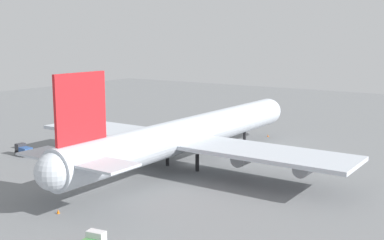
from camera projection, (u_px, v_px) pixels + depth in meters
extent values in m
plane|color=slate|center=(192.00, 164.00, 93.52)|extent=(286.96, 286.96, 0.00)
cylinder|color=silver|center=(192.00, 133.00, 92.47)|extent=(66.04, 6.22, 6.22)
sphere|color=silver|center=(268.00, 111.00, 119.31)|extent=(6.10, 6.10, 6.10)
sphere|color=silver|center=(54.00, 172.00, 65.63)|extent=(5.29, 5.29, 5.29)
cube|color=red|center=(81.00, 108.00, 68.56)|extent=(9.25, 0.50, 9.96)
cube|color=silver|center=(101.00, 164.00, 65.92)|extent=(5.94, 9.34, 0.36)
cube|color=silver|center=(52.00, 154.00, 71.46)|extent=(5.94, 9.34, 0.36)
cube|color=silver|center=(265.00, 153.00, 80.45)|extent=(11.23, 30.30, 0.70)
cube|color=silver|center=(114.00, 131.00, 99.43)|extent=(11.23, 30.30, 0.70)
cylinder|color=gray|center=(244.00, 157.00, 84.08)|extent=(4.98, 2.61, 2.61)
cylinder|color=gray|center=(306.00, 167.00, 77.82)|extent=(4.98, 2.61, 2.61)
cylinder|color=gray|center=(135.00, 140.00, 97.99)|extent=(4.98, 2.61, 2.61)
cylinder|color=gray|center=(95.00, 134.00, 104.24)|extent=(4.98, 2.61, 2.61)
cylinder|color=black|center=(245.00, 138.00, 110.43)|extent=(0.70, 0.70, 3.13)
cylinder|color=black|center=(197.00, 163.00, 88.66)|extent=(0.70, 0.70, 3.13)
cylinder|color=black|center=(167.00, 158.00, 92.48)|extent=(0.70, 0.70, 3.13)
cube|color=silver|center=(96.00, 239.00, 55.50)|extent=(1.51, 2.33, 2.00)
cube|color=silver|center=(218.00, 126.00, 127.17)|extent=(2.55, 2.09, 1.73)
cube|color=#B21E19|center=(208.00, 126.00, 128.14)|extent=(3.04, 4.08, 1.17)
cylinder|color=black|center=(216.00, 130.00, 126.27)|extent=(0.47, 0.86, 0.82)
cylinder|color=black|center=(218.00, 128.00, 128.50)|extent=(0.47, 0.86, 0.82)
cylinder|color=black|center=(204.00, 129.00, 127.41)|extent=(0.47, 0.86, 0.82)
cylinder|color=black|center=(207.00, 127.00, 129.64)|extent=(0.47, 0.86, 0.82)
cube|color=#333338|center=(21.00, 148.00, 101.23)|extent=(1.99, 1.58, 1.84)
cube|color=#2D5193|center=(26.00, 150.00, 100.07)|extent=(2.08, 2.58, 1.27)
cylinder|color=black|center=(25.00, 151.00, 102.14)|extent=(0.38, 1.05, 1.03)
cylinder|color=black|center=(16.00, 153.00, 100.60)|extent=(0.38, 1.05, 1.03)
cylinder|color=black|center=(32.00, 153.00, 100.64)|extent=(0.38, 1.05, 1.03)
cylinder|color=black|center=(23.00, 155.00, 99.10)|extent=(0.38, 1.05, 1.03)
cone|color=orange|center=(268.00, 136.00, 119.42)|extent=(0.41, 0.41, 0.58)
cone|color=orange|center=(58.00, 211.00, 67.45)|extent=(0.42, 0.42, 0.60)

